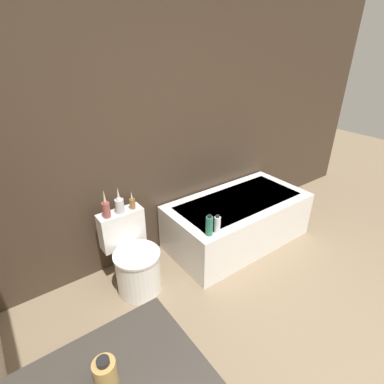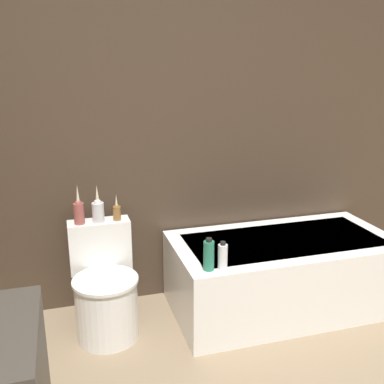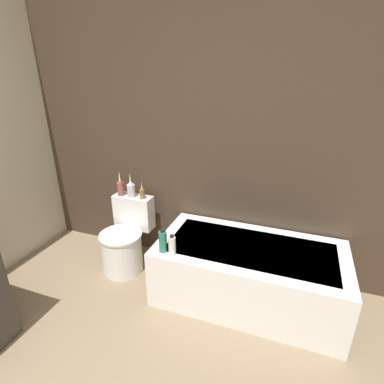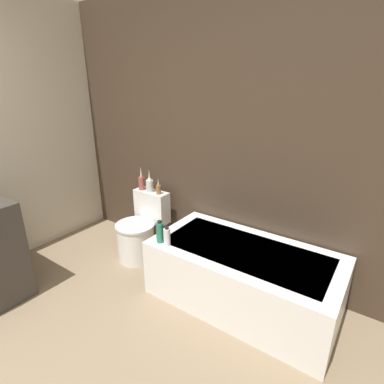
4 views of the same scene
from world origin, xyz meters
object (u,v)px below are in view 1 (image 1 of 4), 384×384
(soap_bottle_glass, at_px, (105,373))
(shampoo_bottle_tall, at_px, (209,226))
(vase_silver, at_px, (119,204))
(vase_bronze, at_px, (132,203))
(toilet, at_px, (134,260))
(bathtub, at_px, (237,220))
(shampoo_bottle_short, at_px, (217,224))
(vase_gold, at_px, (106,208))

(soap_bottle_glass, height_order, shampoo_bottle_tall, soap_bottle_glass)
(vase_silver, bearing_deg, vase_bronze, 1.31)
(toilet, bearing_deg, bathtub, -1.80)
(soap_bottle_glass, height_order, vase_silver, soap_bottle_glass)
(bathtub, height_order, toilet, toilet)
(toilet, relative_size, shampoo_bottle_tall, 3.45)
(soap_bottle_glass, height_order, shampoo_bottle_short, soap_bottle_glass)
(vase_gold, xyz_separation_m, shampoo_bottle_short, (0.78, -0.52, -0.18))
(vase_gold, distance_m, shampoo_bottle_short, 0.96)
(toilet, relative_size, vase_bronze, 3.90)
(bathtub, bearing_deg, soap_bottle_glass, -147.32)
(soap_bottle_glass, distance_m, vase_silver, 1.59)
(vase_silver, relative_size, shampoo_bottle_short, 1.44)
(vase_silver, xyz_separation_m, shampoo_bottle_short, (0.66, -0.52, -0.18))
(vase_bronze, bearing_deg, vase_silver, -178.69)
(bathtub, bearing_deg, vase_gold, 170.62)
(vase_gold, bearing_deg, soap_bottle_glass, -110.99)
(toilet, xyz_separation_m, shampoo_bottle_short, (0.66, -0.34, 0.30))
(shampoo_bottle_short, bearing_deg, soap_bottle_glass, -145.61)
(soap_bottle_glass, bearing_deg, vase_silver, 64.96)
(bathtub, height_order, shampoo_bottle_tall, shampoo_bottle_tall)
(bathtub, height_order, vase_silver, vase_silver)
(soap_bottle_glass, bearing_deg, shampoo_bottle_short, 34.39)
(bathtub, relative_size, shampoo_bottle_short, 8.96)
(vase_silver, relative_size, shampoo_bottle_tall, 1.24)
(soap_bottle_glass, distance_m, shampoo_bottle_short, 1.65)
(soap_bottle_glass, xyz_separation_m, shampoo_bottle_tall, (1.25, 0.92, -0.34))
(vase_gold, distance_m, shampoo_bottle_tall, 0.88)
(vase_gold, height_order, vase_bronze, vase_gold)
(soap_bottle_glass, xyz_separation_m, vase_gold, (0.55, 1.43, -0.17))
(vase_gold, distance_m, vase_silver, 0.12)
(toilet, distance_m, vase_bronze, 0.51)
(shampoo_bottle_tall, bearing_deg, soap_bottle_glass, -143.62)
(vase_bronze, bearing_deg, toilet, -122.85)
(toilet, bearing_deg, vase_bronze, 57.15)
(toilet, bearing_deg, shampoo_bottle_short, -27.34)
(toilet, height_order, vase_bronze, vase_bronze)
(shampoo_bottle_tall, height_order, shampoo_bottle_short, shampoo_bottle_tall)
(vase_gold, bearing_deg, toilet, -56.89)
(vase_bronze, xyz_separation_m, shampoo_bottle_tall, (0.46, -0.52, -0.14))
(vase_gold, bearing_deg, shampoo_bottle_tall, -36.49)
(toilet, bearing_deg, vase_silver, 90.00)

